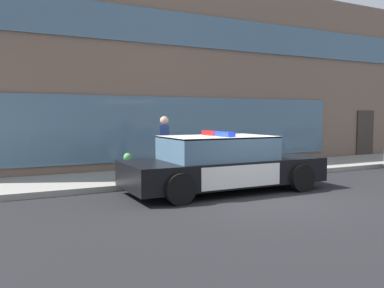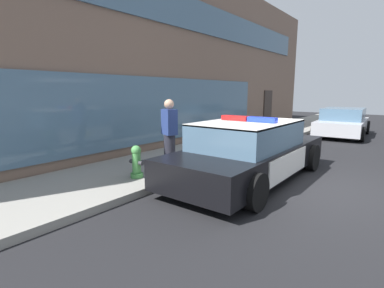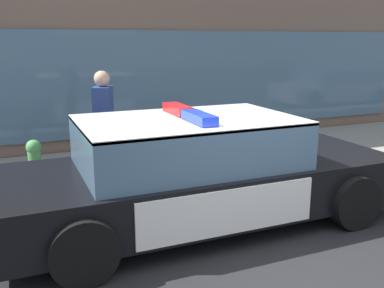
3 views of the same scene
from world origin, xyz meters
TOP-DOWN VIEW (x-y plane):
  - ground at (0.00, 0.00)m, footprint 48.00×48.00m
  - sidewalk at (0.00, 3.62)m, footprint 48.00×2.66m
  - storefront_building at (2.83, 9.01)m, footprint 21.46×8.10m
  - police_cruiser at (-0.40, 1.18)m, footprint 5.03×2.09m
  - fire_hydrant at (-2.26, 3.00)m, footprint 0.34×0.39m
  - car_down_street at (8.43, 0.91)m, footprint 4.36×2.25m
  - pedestrian_on_sidewalk at (-1.21, 2.96)m, footprint 0.39×0.47m

SIDE VIEW (x-z plane):
  - ground at x=0.00m, z-range 0.00..0.00m
  - sidewalk at x=0.00m, z-range 0.00..0.15m
  - fire_hydrant at x=-2.26m, z-range 0.14..0.86m
  - car_down_street at x=8.43m, z-range -0.01..1.28m
  - police_cruiser at x=-0.40m, z-range -0.07..1.43m
  - pedestrian_on_sidewalk at x=-1.21m, z-range 0.16..1.87m
  - storefront_building at x=2.83m, z-range 0.00..6.61m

